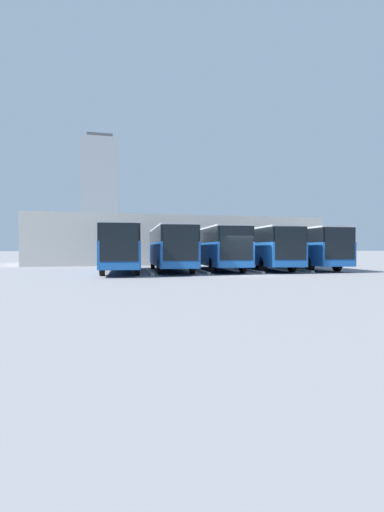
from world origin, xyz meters
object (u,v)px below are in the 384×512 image
bus_0 (302,247)px  bus_2 (216,247)px  bus_4 (121,247)px  bus_3 (170,247)px  bus_1 (261,247)px

bus_0 → bus_2: 7.46m
bus_4 → bus_2: bearing=-167.3°
bus_0 → bus_3: bearing=6.6°
bus_0 → bus_4: (14.92, 0.73, 0.00)m
bus_3 → bus_4: size_ratio=1.00×
bus_0 → bus_4: bearing=8.6°
bus_0 → bus_1: bearing=6.0°
bus_1 → bus_3: size_ratio=1.00×
bus_1 → bus_4: 11.21m
bus_1 → bus_2: 3.74m
bus_3 → bus_2: bearing=-169.2°
bus_0 → bus_4: size_ratio=1.00×
bus_2 → bus_4: (7.46, 0.90, 0.00)m
bus_0 → bus_1: size_ratio=1.00×
bus_0 → bus_4: 14.94m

